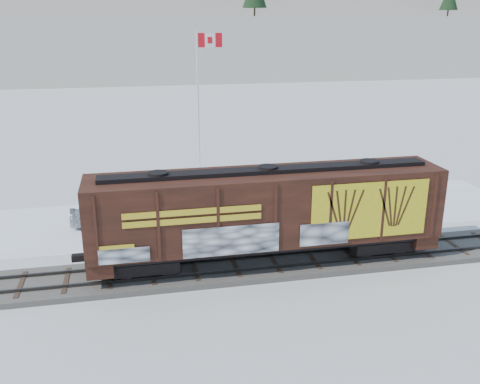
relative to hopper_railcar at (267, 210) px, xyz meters
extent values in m
plane|color=white|center=(-1.61, 0.01, -3.04)|extent=(500.00, 500.00, 0.00)
cube|color=#59544C|center=(-1.61, 0.01, -2.90)|extent=(50.00, 3.40, 0.28)
cube|color=#33302D|center=(-1.61, -0.71, -2.69)|extent=(50.00, 0.10, 0.15)
cube|color=#33302D|center=(-1.61, 0.73, -2.69)|extent=(50.00, 0.10, 0.15)
cube|color=white|center=(-1.61, 7.51, -3.03)|extent=(40.00, 8.00, 0.03)
cube|color=white|center=(-1.61, 95.01, 2.96)|extent=(360.00, 40.00, 12.00)
cube|color=white|center=(-1.61, 125.01, 8.96)|extent=(360.00, 40.00, 24.00)
cube|color=black|center=(-5.89, 0.01, -2.16)|extent=(3.00, 2.00, 0.90)
cube|color=black|center=(5.88, 0.01, -2.16)|extent=(3.00, 2.00, 0.90)
cylinder|color=black|center=(-6.84, -0.77, -2.16)|extent=(0.90, 0.12, 0.90)
cube|color=black|center=(0.00, 0.01, -1.64)|extent=(17.11, 2.40, 0.25)
cube|color=#3B1910|center=(0.00, 0.01, 0.20)|extent=(17.11, 3.00, 3.42)
cube|color=black|center=(0.00, 0.01, 2.01)|extent=(15.74, 0.90, 0.20)
cube|color=gold|center=(4.62, -1.53, 0.20)|extent=(5.82, 0.03, 2.77)
cube|color=gold|center=(-3.77, -1.53, 0.55)|extent=(6.16, 0.02, 0.70)
cube|color=white|center=(-2.06, -1.54, -0.76)|extent=(4.45, 0.03, 1.40)
cylinder|color=silver|center=(-1.22, 15.84, -2.94)|extent=(0.90, 0.90, 0.20)
cylinder|color=silver|center=(-1.22, 15.84, 2.48)|extent=(0.14, 0.14, 11.04)
cube|color=red|center=(-0.87, 15.84, 7.29)|extent=(0.50, 0.07, 1.00)
cube|color=white|center=(-0.27, 15.84, 7.29)|extent=(0.70, 0.09, 1.00)
cube|color=red|center=(0.38, 15.84, 7.29)|extent=(0.50, 0.07, 1.00)
imported|color=silver|center=(-7.97, 7.62, -2.28)|extent=(4.45, 2.15, 1.46)
imported|color=white|center=(-3.44, 7.99, -2.17)|extent=(5.19, 2.07, 1.68)
imported|color=#202328|center=(4.93, 6.65, -2.27)|extent=(5.18, 2.17, 1.50)
camera|label=1|loc=(-6.21, -23.47, 8.91)|focal=40.00mm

